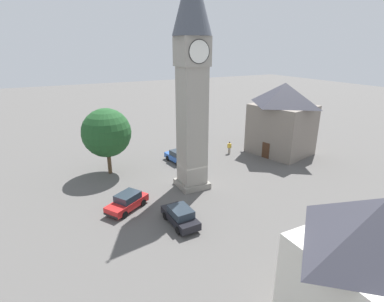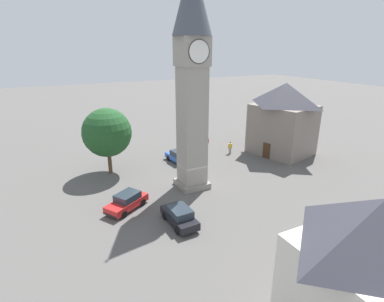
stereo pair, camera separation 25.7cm
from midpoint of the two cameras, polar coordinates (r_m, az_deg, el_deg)
name	(u,v)px [view 1 (the left image)]	position (r m, az deg, el deg)	size (l,w,h in m)	color
ground_plane	(192,186)	(31.98, -0.23, -6.68)	(200.00, 200.00, 0.00)	#565451
clock_tower	(192,62)	(28.78, -0.27, 16.54)	(3.62, 3.62, 21.55)	gray
car_blue_kerb	(127,202)	(28.03, -12.49, -9.40)	(4.40, 3.59, 1.53)	red
car_silver_kerb	(178,156)	(38.14, -2.84, -1.05)	(2.24, 4.32, 1.53)	#2D5BB7
car_red_corner	(180,216)	(25.34, -2.55, -12.24)	(1.92, 4.18, 1.53)	black
pedestrian	(229,146)	(41.44, 6.96, 0.87)	(0.51, 0.36, 1.69)	#706656
tree	(107,133)	(34.88, -16.17, 3.34)	(5.50, 5.50, 7.63)	brown
building_shop_left	(372,268)	(17.66, 30.76, -18.54)	(7.02, 6.10, 7.74)	silver
building_terrace_right	(282,118)	(42.17, 16.65, 6.00)	(8.32, 9.02, 9.58)	slate
road_sign	(206,146)	(38.69, 2.52, 1.05)	(0.60, 0.07, 2.80)	gray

